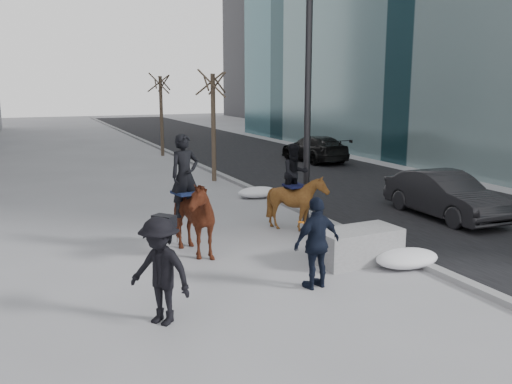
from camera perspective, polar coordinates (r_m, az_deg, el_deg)
name	(u,v)px	position (r m, az deg, el deg)	size (l,w,h in m)	color
ground	(280,275)	(11.06, 2.51, -8.77)	(120.00, 120.00, 0.00)	gray
road	(325,176)	(22.85, 7.31, 1.64)	(8.00, 90.00, 0.01)	black
curb	(236,182)	(21.10, -2.07, 1.08)	(0.25, 90.00, 0.12)	gray
planter	(358,246)	(11.95, 10.65, -5.56)	(1.85, 0.92, 0.74)	gray
car_near	(444,195)	(16.51, 19.23, -0.28)	(1.40, 4.03, 1.33)	black
car_far	(314,148)	(27.31, 6.15, 4.59)	(1.80, 4.43, 1.29)	black
tree_near	(213,122)	(21.45, -4.51, 7.34)	(1.20, 1.20, 4.66)	#3B3223
tree_far	(161,112)	(29.56, -9.94, 8.30)	(1.20, 1.20, 4.69)	#3B2B23
mounted_left	(187,211)	(12.22, -7.25, -1.96)	(1.34, 2.25, 2.72)	#451A0D
mounted_right	(297,196)	(14.21, 4.30, -0.43)	(1.22, 1.36, 2.28)	#48260E
feeder	(317,243)	(10.23, 6.43, -5.34)	(1.08, 0.94, 1.75)	black
camera_crew	(160,271)	(8.81, -10.04, -8.14)	(1.21, 1.29, 1.75)	black
lamppost	(309,38)	(14.91, 5.57, 15.85)	(0.25, 0.80, 9.09)	black
snow_piles	(318,219)	(14.90, 6.53, -2.81)	(1.45, 8.72, 0.37)	silver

